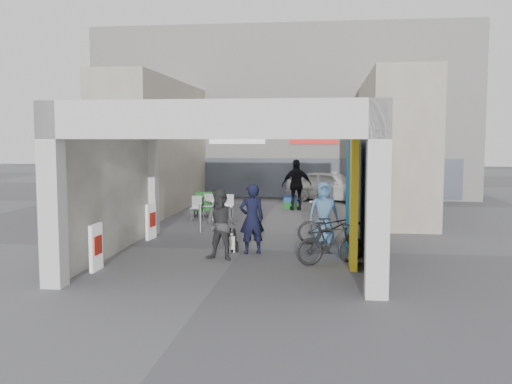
# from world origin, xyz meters

# --- Properties ---
(ground) EXTENTS (90.00, 90.00, 0.00)m
(ground) POSITION_xyz_m (0.00, 0.00, 0.00)
(ground) COLOR #5A5B60
(ground) RESTS_ON ground
(arcade_canopy) EXTENTS (6.40, 6.45, 6.40)m
(arcade_canopy) POSITION_xyz_m (0.54, -0.82, 2.30)
(arcade_canopy) COLOR silver
(arcade_canopy) RESTS_ON ground
(far_building) EXTENTS (18.00, 4.08, 8.00)m
(far_building) POSITION_xyz_m (-0.00, 13.99, 3.99)
(far_building) COLOR silver
(far_building) RESTS_ON ground
(plaza_bldg_left) EXTENTS (2.00, 9.00, 5.00)m
(plaza_bldg_left) POSITION_xyz_m (-4.50, 7.50, 2.50)
(plaza_bldg_left) COLOR #B8AD98
(plaza_bldg_left) RESTS_ON ground
(plaza_bldg_right) EXTENTS (2.00, 9.00, 5.00)m
(plaza_bldg_right) POSITION_xyz_m (4.50, 7.50, 2.50)
(plaza_bldg_right) COLOR #B8AD98
(plaza_bldg_right) RESTS_ON ground
(bollard_left) EXTENTS (0.09, 0.09, 0.87)m
(bollard_left) POSITION_xyz_m (-1.63, 2.51, 0.44)
(bollard_left) COLOR #999DA2
(bollard_left) RESTS_ON ground
(bollard_center) EXTENTS (0.09, 0.09, 0.83)m
(bollard_center) POSITION_xyz_m (0.11, 2.38, 0.42)
(bollard_center) COLOR #999DA2
(bollard_center) RESTS_ON ground
(bollard_right) EXTENTS (0.09, 0.09, 0.97)m
(bollard_right) POSITION_xyz_m (1.67, 2.51, 0.48)
(bollard_right) COLOR #999DA2
(bollard_right) RESTS_ON ground
(advert_board_near) EXTENTS (0.10, 0.55, 1.00)m
(advert_board_near) POSITION_xyz_m (-2.75, -2.63, 0.51)
(advert_board_near) COLOR white
(advert_board_near) RESTS_ON ground
(advert_board_far) EXTENTS (0.16, 0.56, 1.00)m
(advert_board_far) POSITION_xyz_m (-2.75, 1.21, 0.51)
(advert_board_far) COLOR white
(advert_board_far) RESTS_ON ground
(cafe_set) EXTENTS (1.37, 1.11, 0.83)m
(cafe_set) POSITION_xyz_m (-1.89, 5.43, 0.29)
(cafe_set) COLOR #B0B0B5
(cafe_set) RESTS_ON ground
(produce_stand) EXTENTS (1.31, 0.71, 0.86)m
(produce_stand) POSITION_xyz_m (-2.03, 5.98, 0.34)
(produce_stand) COLOR black
(produce_stand) RESTS_ON ground
(crate_stack) EXTENTS (0.53, 0.46, 0.56)m
(crate_stack) POSITION_xyz_m (0.69, 8.46, 0.28)
(crate_stack) COLOR #19591F
(crate_stack) RESTS_ON ground
(border_collie) EXTENTS (0.23, 0.45, 0.62)m
(border_collie) POSITION_xyz_m (-0.19, -0.28, 0.25)
(border_collie) COLOR black
(border_collie) RESTS_ON ground
(man_with_dog) EXTENTS (0.74, 0.62, 1.71)m
(man_with_dog) POSITION_xyz_m (0.31, -0.44, 0.86)
(man_with_dog) COLOR black
(man_with_dog) RESTS_ON ground
(man_back_turned) EXTENTS (0.92, 0.78, 1.65)m
(man_back_turned) POSITION_xyz_m (-0.29, -1.27, 0.83)
(man_back_turned) COLOR #39393B
(man_back_turned) RESTS_ON ground
(man_elderly) EXTENTS (0.92, 0.71, 1.66)m
(man_elderly) POSITION_xyz_m (2.04, 1.22, 0.83)
(man_elderly) COLOR #51769D
(man_elderly) RESTS_ON ground
(man_crates) EXTENTS (1.25, 0.74, 1.99)m
(man_crates) POSITION_xyz_m (0.96, 8.14, 0.99)
(man_crates) COLOR black
(man_crates) RESTS_ON ground
(bicycle_front) EXTENTS (1.87, 0.66, 0.98)m
(bicycle_front) POSITION_xyz_m (2.30, 0.94, 0.49)
(bicycle_front) COLOR black
(bicycle_front) RESTS_ON ground
(bicycle_rear) EXTENTS (1.66, 1.04, 0.97)m
(bicycle_rear) POSITION_xyz_m (2.22, -1.41, 0.48)
(bicycle_rear) COLOR black
(bicycle_rear) RESTS_ON ground
(white_van) EXTENTS (4.35, 3.09, 1.38)m
(white_van) POSITION_xyz_m (2.33, 11.50, 0.69)
(white_van) COLOR white
(white_van) RESTS_ON ground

